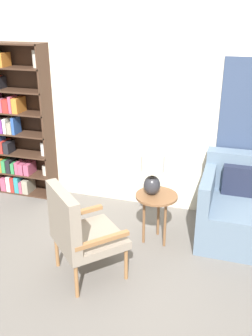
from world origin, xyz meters
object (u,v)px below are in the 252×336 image
at_px(bookshelf, 17,128).
at_px(table_lamp, 152,171).
at_px(armchair, 77,229).
at_px(side_table, 156,201).

distance_m(bookshelf, table_lamp, 2.12).
relative_size(armchair, table_lamp, 2.09).
distance_m(side_table, table_lamp, 0.35).
height_order(bookshelf, table_lamp, bookshelf).
bearing_deg(armchair, side_table, 55.16).
distance_m(bookshelf, armchair, 2.15).
bearing_deg(armchair, table_lamp, 58.19).
bearing_deg(table_lamp, armchair, -121.81).
distance_m(bookshelf, side_table, 2.22).
height_order(armchair, table_lamp, table_lamp).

